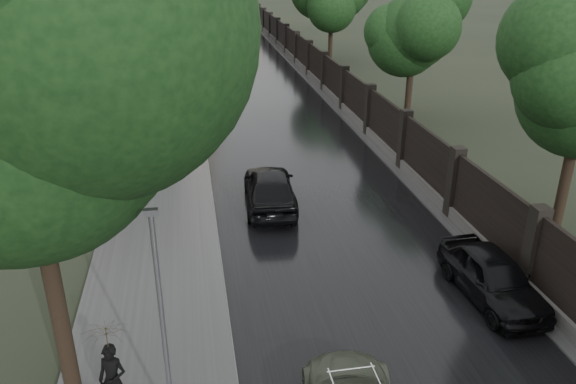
{
  "coord_description": "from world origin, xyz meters",
  "views": [
    {
      "loc": [
        -4.61,
        -7.33,
        9.18
      ],
      "look_at": [
        -1.53,
        9.9,
        1.5
      ],
      "focal_mm": 35.0,
      "sensor_mm": 36.0,
      "label": 1
    }
  ],
  "objects_px": {
    "lamp_post": "(163,327)",
    "hatchback_left": "(270,188)",
    "tree_right_b": "(414,32)",
    "pedestrian_umbrella": "(107,344)",
    "car_right_near": "(493,277)",
    "traffic_light": "(194,76)",
    "tree_left_near": "(20,116)",
    "tree_left_far": "(128,16)",
    "tree_right_c": "(332,2)"
  },
  "relations": [
    {
      "from": "lamp_post",
      "to": "hatchback_left",
      "type": "bearing_deg",
      "value": 71.35
    },
    {
      "from": "tree_right_b",
      "to": "pedestrian_umbrella",
      "type": "distance_m",
      "value": 24.5
    },
    {
      "from": "car_right_near",
      "to": "pedestrian_umbrella",
      "type": "relative_size",
      "value": 1.56
    },
    {
      "from": "traffic_light",
      "to": "car_right_near",
      "type": "xyz_separation_m",
      "value": [
        7.7,
        -20.11,
        -1.7
      ]
    },
    {
      "from": "lamp_post",
      "to": "hatchback_left",
      "type": "xyz_separation_m",
      "value": [
        3.54,
        10.5,
        -1.88
      ]
    },
    {
      "from": "tree_left_near",
      "to": "hatchback_left",
      "type": "bearing_deg",
      "value": 57.45
    },
    {
      "from": "tree_left_near",
      "to": "traffic_light",
      "type": "xyz_separation_m",
      "value": [
        3.3,
        21.99,
        -4.02
      ]
    },
    {
      "from": "tree_left_far",
      "to": "lamp_post",
      "type": "height_order",
      "value": "tree_left_far"
    },
    {
      "from": "tree_right_b",
      "to": "lamp_post",
      "type": "xyz_separation_m",
      "value": [
        -12.9,
        -20.5,
        -2.28
      ]
    },
    {
      "from": "tree_right_b",
      "to": "lamp_post",
      "type": "bearing_deg",
      "value": -122.18
    },
    {
      "from": "lamp_post",
      "to": "tree_right_b",
      "type": "bearing_deg",
      "value": 57.82
    },
    {
      "from": "pedestrian_umbrella",
      "to": "tree_right_b",
      "type": "bearing_deg",
      "value": 74.48
    },
    {
      "from": "tree_left_far",
      "to": "tree_right_b",
      "type": "relative_size",
      "value": 1.05
    },
    {
      "from": "hatchback_left",
      "to": "lamp_post",
      "type": "bearing_deg",
      "value": 75.22
    },
    {
      "from": "tree_right_c",
      "to": "traffic_light",
      "type": "relative_size",
      "value": 1.75
    },
    {
      "from": "tree_left_near",
      "to": "lamp_post",
      "type": "relative_size",
      "value": 1.79
    },
    {
      "from": "hatchback_left",
      "to": "tree_right_b",
      "type": "bearing_deg",
      "value": -129.22
    },
    {
      "from": "lamp_post",
      "to": "traffic_light",
      "type": "relative_size",
      "value": 1.28
    },
    {
      "from": "tree_left_near",
      "to": "traffic_light",
      "type": "height_order",
      "value": "tree_left_near"
    },
    {
      "from": "tree_right_b",
      "to": "pedestrian_umbrella",
      "type": "height_order",
      "value": "tree_right_b"
    },
    {
      "from": "tree_right_b",
      "to": "pedestrian_umbrella",
      "type": "relative_size",
      "value": 2.68
    },
    {
      "from": "hatchback_left",
      "to": "pedestrian_umbrella",
      "type": "xyz_separation_m",
      "value": [
        -4.72,
        -9.81,
        1.11
      ]
    },
    {
      "from": "tree_left_far",
      "to": "pedestrian_umbrella",
      "type": "bearing_deg",
      "value": -87.07
    },
    {
      "from": "tree_right_b",
      "to": "lamp_post",
      "type": "distance_m",
      "value": 24.33
    },
    {
      "from": "tree_right_b",
      "to": "car_right_near",
      "type": "bearing_deg",
      "value": -103.47
    },
    {
      "from": "tree_left_near",
      "to": "tree_right_b",
      "type": "distance_m",
      "value": 24.31
    },
    {
      "from": "hatchback_left",
      "to": "tree_left_far",
      "type": "bearing_deg",
      "value": -67.3
    },
    {
      "from": "pedestrian_umbrella",
      "to": "traffic_light",
      "type": "bearing_deg",
      "value": 104.16
    },
    {
      "from": "tree_left_far",
      "to": "hatchback_left",
      "type": "distance_m",
      "value": 19.54
    },
    {
      "from": "tree_right_c",
      "to": "traffic_light",
      "type": "xyz_separation_m",
      "value": [
        -11.8,
        -15.01,
        -2.55
      ]
    },
    {
      "from": "tree_left_near",
      "to": "pedestrian_umbrella",
      "type": "xyz_separation_m",
      "value": [
        1.02,
        -0.82,
        -4.52
      ]
    },
    {
      "from": "lamp_post",
      "to": "hatchback_left",
      "type": "distance_m",
      "value": 11.24
    },
    {
      "from": "tree_left_far",
      "to": "tree_right_b",
      "type": "distance_m",
      "value": 17.45
    },
    {
      "from": "tree_right_b",
      "to": "hatchback_left",
      "type": "distance_m",
      "value": 14.32
    },
    {
      "from": "tree_left_near",
      "to": "pedestrian_umbrella",
      "type": "distance_m",
      "value": 4.71
    },
    {
      "from": "lamp_post",
      "to": "pedestrian_umbrella",
      "type": "bearing_deg",
      "value": 149.9
    },
    {
      "from": "pedestrian_umbrella",
      "to": "car_right_near",
      "type": "bearing_deg",
      "value": 35.0
    },
    {
      "from": "tree_right_c",
      "to": "lamp_post",
      "type": "distance_m",
      "value": 40.67
    },
    {
      "from": "tree_left_near",
      "to": "pedestrian_umbrella",
      "type": "height_order",
      "value": "tree_left_near"
    },
    {
      "from": "tree_right_b",
      "to": "tree_left_near",
      "type": "bearing_deg",
      "value": -128.48
    },
    {
      "from": "tree_left_far",
      "to": "pedestrian_umbrella",
      "type": "relative_size",
      "value": 2.83
    },
    {
      "from": "hatchback_left",
      "to": "car_right_near",
      "type": "bearing_deg",
      "value": 130.33
    },
    {
      "from": "tree_right_b",
      "to": "hatchback_left",
      "type": "relative_size",
      "value": 1.51
    },
    {
      "from": "car_right_near",
      "to": "pedestrian_umbrella",
      "type": "distance_m",
      "value": 10.41
    },
    {
      "from": "tree_right_b",
      "to": "lamp_post",
      "type": "height_order",
      "value": "tree_right_b"
    },
    {
      "from": "tree_left_near",
      "to": "tree_right_c",
      "type": "bearing_deg",
      "value": 67.8
    },
    {
      "from": "tree_left_near",
      "to": "lamp_post",
      "type": "distance_m",
      "value": 4.6
    },
    {
      "from": "lamp_post",
      "to": "car_right_near",
      "type": "distance_m",
      "value": 9.63
    },
    {
      "from": "traffic_light",
      "to": "hatchback_left",
      "type": "height_order",
      "value": "traffic_light"
    },
    {
      "from": "tree_left_near",
      "to": "tree_right_c",
      "type": "xyz_separation_m",
      "value": [
        15.1,
        37.0,
        -1.47
      ]
    }
  ]
}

